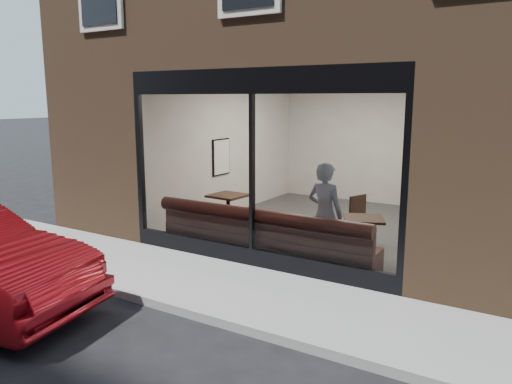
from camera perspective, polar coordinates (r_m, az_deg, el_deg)
The scene contains 20 objects.
ground at distance 6.84m, azimuth -9.85°, elevation -13.04°, with size 120.00×120.00×0.00m, color black.
sidewalk_near at distance 7.56m, azimuth -4.75°, elevation -10.53°, with size 40.00×2.00×0.01m, color gray.
kerb_near at distance 6.79m, azimuth -10.15°, elevation -12.71°, with size 40.00×0.10×0.12m, color gray.
host_building_pier_left at distance 14.99m, azimuth -0.48°, elevation 6.33°, with size 2.50×12.00×3.20m, color brown.
host_building_backfill at distance 16.25m, azimuth 16.70°, elevation 6.22°, with size 5.00×6.00×3.20m, color brown.
cafe_floor at distance 10.87m, azimuth 7.88°, elevation -3.89°, with size 6.00×6.00×0.00m, color #2D2D30.
cafe_ceiling at distance 10.54m, azimuth 8.33°, elevation 13.04°, with size 6.00×6.00×0.00m, color white.
cafe_wall_back at distance 13.37m, azimuth 13.29°, elevation 5.52°, with size 5.00×5.00×0.00m, color beige.
cafe_wall_left at distance 11.80m, azimuth -3.08°, elevation 5.14°, with size 6.00×6.00×0.00m, color beige.
cafe_wall_right at distance 9.87m, azimuth 21.47°, elevation 3.33°, with size 6.00×6.00×0.00m, color beige.
storefront_kick at distance 8.33m, azimuth -0.44°, elevation -7.41°, with size 5.00×0.10×0.30m, color black.
storefront_header at distance 7.92m, azimuth -0.47°, elevation 12.59°, with size 5.00×0.10×0.40m, color black.
storefront_mullion at distance 8.00m, azimuth -0.45°, elevation 2.16°, with size 0.06×0.10×2.50m, color black.
storefront_glass at distance 7.98m, azimuth -0.57°, elevation 2.13°, with size 4.80×4.80×0.00m, color white.
banquette at distance 8.63m, azimuth 0.98°, elevation -6.24°, with size 4.00×0.55×0.45m, color #361413.
person at distance 8.25m, azimuth 7.87°, elevation -2.53°, with size 0.63×0.41×1.73m, color #91A5C5.
cafe_table_left at distance 10.39m, azimuth -3.22°, elevation -0.41°, with size 0.70×0.70×0.05m, color black.
cafe_table_right at distance 8.59m, azimuth 12.20°, elevation -3.01°, with size 0.65×0.65×0.04m, color black.
cafe_chair_right at distance 9.79m, azimuth 10.59°, elevation -4.27°, with size 0.43×0.43×0.04m, color black.
wall_poster at distance 11.50m, azimuth -3.95°, elevation 4.01°, with size 0.02×0.58×0.77m, color white.
Camera 1 is at (4.21, -4.65, 2.73)m, focal length 35.00 mm.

